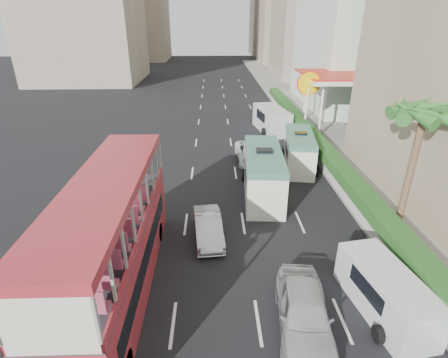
{
  "coord_description": "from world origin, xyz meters",
  "views": [
    {
      "loc": [
        -1.99,
        -11.62,
        10.44
      ],
      "look_at": [
        -1.5,
        4.0,
        3.2
      ],
      "focal_mm": 28.0,
      "sensor_mm": 36.0,
      "label": 1
    }
  ],
  "objects_px": {
    "minibus_far": "(299,151)",
    "panel_van_far": "(271,120)",
    "panel_van_near": "(385,292)",
    "shell_station": "(333,102)",
    "van_asset": "(252,162)",
    "car_silver_lane_b": "(302,327)",
    "double_decker_bus": "(113,238)",
    "palm_tree": "(410,173)",
    "minibus_near": "(263,174)",
    "car_silver_lane_a": "(209,238)"
  },
  "relations": [
    {
      "from": "minibus_far",
      "to": "panel_van_far",
      "type": "bearing_deg",
      "value": 102.65
    },
    {
      "from": "panel_van_near",
      "to": "shell_station",
      "type": "bearing_deg",
      "value": 67.63
    },
    {
      "from": "panel_van_near",
      "to": "panel_van_far",
      "type": "distance_m",
      "value": 24.01
    },
    {
      "from": "van_asset",
      "to": "shell_station",
      "type": "distance_m",
      "value": 12.91
    },
    {
      "from": "car_silver_lane_b",
      "to": "panel_van_near",
      "type": "xyz_separation_m",
      "value": [
        3.32,
        0.76,
        0.89
      ]
    },
    {
      "from": "double_decker_bus",
      "to": "shell_station",
      "type": "xyz_separation_m",
      "value": [
        16.0,
        23.0,
        0.22
      ]
    },
    {
      "from": "palm_tree",
      "to": "car_silver_lane_b",
      "type": "bearing_deg",
      "value": -136.38
    },
    {
      "from": "minibus_near",
      "to": "shell_station",
      "type": "relative_size",
      "value": 0.83
    },
    {
      "from": "panel_van_near",
      "to": "car_silver_lane_a",
      "type": "bearing_deg",
      "value": 133.04
    },
    {
      "from": "panel_van_far",
      "to": "shell_station",
      "type": "relative_size",
      "value": 0.71
    },
    {
      "from": "car_silver_lane_b",
      "to": "van_asset",
      "type": "xyz_separation_m",
      "value": [
        -0.14,
        16.41,
        0.0
      ]
    },
    {
      "from": "van_asset",
      "to": "minibus_near",
      "type": "height_order",
      "value": "minibus_near"
    },
    {
      "from": "minibus_near",
      "to": "car_silver_lane_a",
      "type": "bearing_deg",
      "value": -121.93
    },
    {
      "from": "car_silver_lane_a",
      "to": "minibus_near",
      "type": "bearing_deg",
      "value": 48.99
    },
    {
      "from": "car_silver_lane_b",
      "to": "van_asset",
      "type": "bearing_deg",
      "value": 96.62
    },
    {
      "from": "shell_station",
      "to": "van_asset",
      "type": "bearing_deg",
      "value": -135.19
    },
    {
      "from": "car_silver_lane_b",
      "to": "minibus_near",
      "type": "relative_size",
      "value": 0.7
    },
    {
      "from": "panel_van_near",
      "to": "panel_van_far",
      "type": "height_order",
      "value": "panel_van_far"
    },
    {
      "from": "palm_tree",
      "to": "minibus_near",
      "type": "bearing_deg",
      "value": 146.36
    },
    {
      "from": "minibus_far",
      "to": "panel_van_far",
      "type": "relative_size",
      "value": 1.02
    },
    {
      "from": "double_decker_bus",
      "to": "palm_tree",
      "type": "distance_m",
      "value": 14.39
    },
    {
      "from": "minibus_far",
      "to": "panel_van_far",
      "type": "height_order",
      "value": "minibus_far"
    },
    {
      "from": "minibus_far",
      "to": "panel_van_near",
      "type": "distance_m",
      "value": 14.61
    },
    {
      "from": "car_silver_lane_a",
      "to": "car_silver_lane_b",
      "type": "relative_size",
      "value": 0.84
    },
    {
      "from": "double_decker_bus",
      "to": "shell_station",
      "type": "bearing_deg",
      "value": 55.18
    },
    {
      "from": "van_asset",
      "to": "minibus_far",
      "type": "xyz_separation_m",
      "value": [
        3.44,
        -1.04,
        1.29
      ]
    },
    {
      "from": "panel_van_far",
      "to": "car_silver_lane_b",
      "type": "bearing_deg",
      "value": -105.79
    },
    {
      "from": "car_silver_lane_a",
      "to": "panel_van_near",
      "type": "relative_size",
      "value": 0.87
    },
    {
      "from": "panel_van_far",
      "to": "minibus_far",
      "type": "bearing_deg",
      "value": -95.78
    },
    {
      "from": "car_silver_lane_a",
      "to": "minibus_far",
      "type": "bearing_deg",
      "value": 48.69
    },
    {
      "from": "car_silver_lane_a",
      "to": "panel_van_near",
      "type": "xyz_separation_m",
      "value": [
        6.83,
        -5.18,
        0.89
      ]
    },
    {
      "from": "shell_station",
      "to": "double_decker_bus",
      "type": "bearing_deg",
      "value": -124.82
    },
    {
      "from": "car_silver_lane_a",
      "to": "panel_van_far",
      "type": "distance_m",
      "value": 19.83
    },
    {
      "from": "double_decker_bus",
      "to": "minibus_near",
      "type": "height_order",
      "value": "double_decker_bus"
    },
    {
      "from": "panel_van_far",
      "to": "shell_station",
      "type": "distance_m",
      "value": 6.38
    },
    {
      "from": "panel_van_near",
      "to": "minibus_far",
      "type": "bearing_deg",
      "value": 80.33
    },
    {
      "from": "car_silver_lane_a",
      "to": "minibus_far",
      "type": "relative_size",
      "value": 0.67
    },
    {
      "from": "car_silver_lane_b",
      "to": "panel_van_far",
      "type": "bearing_deg",
      "value": 90.0
    },
    {
      "from": "shell_station",
      "to": "car_silver_lane_b",
      "type": "bearing_deg",
      "value": -109.2
    },
    {
      "from": "van_asset",
      "to": "minibus_near",
      "type": "relative_size",
      "value": 0.77
    },
    {
      "from": "double_decker_bus",
      "to": "car_silver_lane_b",
      "type": "height_order",
      "value": "double_decker_bus"
    },
    {
      "from": "panel_van_far",
      "to": "van_asset",
      "type": "bearing_deg",
      "value": -118.2
    },
    {
      "from": "panel_van_near",
      "to": "shell_station",
      "type": "xyz_separation_m",
      "value": [
        5.49,
        24.54,
        1.86
      ]
    },
    {
      "from": "minibus_near",
      "to": "minibus_far",
      "type": "height_order",
      "value": "minibus_near"
    },
    {
      "from": "minibus_near",
      "to": "shell_station",
      "type": "bearing_deg",
      "value": 62.17
    },
    {
      "from": "shell_station",
      "to": "palm_tree",
      "type": "bearing_deg",
      "value": -96.6
    },
    {
      "from": "minibus_near",
      "to": "panel_van_near",
      "type": "relative_size",
      "value": 1.5
    },
    {
      "from": "double_decker_bus",
      "to": "panel_van_near",
      "type": "relative_size",
      "value": 2.48
    },
    {
      "from": "panel_van_near",
      "to": "panel_van_far",
      "type": "bearing_deg",
      "value": 81.82
    },
    {
      "from": "double_decker_bus",
      "to": "car_silver_lane_b",
      "type": "distance_m",
      "value": 7.96
    }
  ]
}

